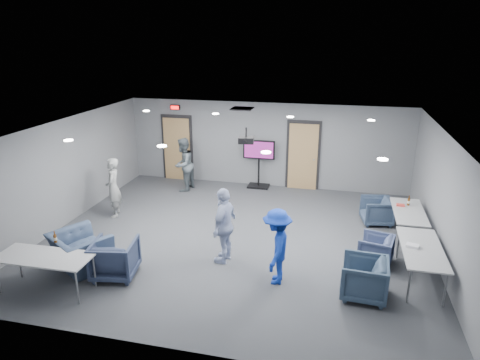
% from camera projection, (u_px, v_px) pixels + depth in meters
% --- Properties ---
extents(floor, '(9.00, 9.00, 0.00)m').
position_uv_depth(floor, '(236.00, 238.00, 10.39)').
color(floor, '#393C40').
rests_on(floor, ground).
extents(ceiling, '(9.00, 9.00, 0.00)m').
position_uv_depth(ceiling, '(236.00, 129.00, 9.52)').
color(ceiling, white).
rests_on(ceiling, wall_back).
extents(wall_back, '(9.00, 0.02, 2.70)m').
position_uv_depth(wall_back, '(266.00, 145.00, 13.64)').
color(wall_back, slate).
rests_on(wall_back, floor).
extents(wall_front, '(9.00, 0.02, 2.70)m').
position_uv_depth(wall_front, '(171.00, 274.00, 6.27)').
color(wall_front, slate).
rests_on(wall_front, floor).
extents(wall_left, '(0.02, 8.00, 2.70)m').
position_uv_depth(wall_left, '(65.00, 172.00, 10.94)').
color(wall_left, slate).
rests_on(wall_left, floor).
extents(wall_right, '(0.02, 8.00, 2.70)m').
position_uv_depth(wall_right, '(444.00, 202.00, 8.98)').
color(wall_right, slate).
rests_on(wall_right, floor).
extents(door_left, '(1.06, 0.17, 2.24)m').
position_uv_depth(door_left, '(177.00, 148.00, 14.34)').
color(door_left, black).
rests_on(door_left, wall_back).
extents(door_right, '(1.06, 0.17, 2.24)m').
position_uv_depth(door_right, '(303.00, 156.00, 13.43)').
color(door_right, black).
rests_on(door_right, wall_back).
extents(exit_sign, '(0.32, 0.08, 0.16)m').
position_uv_depth(exit_sign, '(175.00, 107.00, 13.88)').
color(exit_sign, black).
rests_on(exit_sign, wall_back).
extents(hvac_diffuser, '(0.60, 0.60, 0.03)m').
position_uv_depth(hvac_diffuser, '(242.00, 109.00, 12.22)').
color(hvac_diffuser, black).
rests_on(hvac_diffuser, ceiling).
extents(downlights, '(6.18, 3.78, 0.02)m').
position_uv_depth(downlights, '(236.00, 129.00, 9.53)').
color(downlights, white).
rests_on(downlights, ceiling).
extents(person_a, '(0.57, 0.69, 1.62)m').
position_uv_depth(person_a, '(113.00, 188.00, 11.42)').
color(person_a, gray).
rests_on(person_a, floor).
extents(person_b, '(0.76, 0.91, 1.68)m').
position_uv_depth(person_b, '(183.00, 165.00, 13.36)').
color(person_b, slate).
rests_on(person_b, floor).
extents(person_c, '(0.56, 1.03, 1.68)m').
position_uv_depth(person_c, '(224.00, 225.00, 9.09)').
color(person_c, '#AAB8DB').
rests_on(person_c, floor).
extents(person_d, '(0.58, 1.00, 1.54)m').
position_uv_depth(person_d, '(277.00, 247.00, 8.32)').
color(person_d, '#1835A1').
rests_on(person_d, floor).
extents(chair_right_a, '(0.87, 0.86, 0.69)m').
position_uv_depth(chair_right_a, '(377.00, 211.00, 11.10)').
color(chair_right_a, '#324156').
rests_on(chair_right_a, floor).
extents(chair_right_b, '(0.83, 0.81, 0.63)m').
position_uv_depth(chair_right_b, '(376.00, 250.00, 9.16)').
color(chair_right_b, '#3E496C').
rests_on(chair_right_b, floor).
extents(chair_right_c, '(0.89, 0.87, 0.77)m').
position_uv_depth(chair_right_c, '(364.00, 278.00, 7.95)').
color(chair_right_c, '#34455A').
rests_on(chair_right_c, floor).
extents(chair_front_a, '(0.98, 1.00, 0.79)m').
position_uv_depth(chair_front_a, '(115.00, 258.00, 8.64)').
color(chair_front_a, '#323C57').
rests_on(chair_front_a, floor).
extents(chair_front_b, '(1.51, 1.46, 0.75)m').
position_uv_depth(chair_front_b, '(80.00, 251.00, 8.99)').
color(chair_front_b, '#394862').
rests_on(chair_front_b, floor).
extents(table_right_a, '(0.71, 1.70, 0.73)m').
position_uv_depth(table_right_a, '(409.00, 213.00, 10.13)').
color(table_right_a, silver).
rests_on(table_right_a, floor).
extents(table_right_b, '(0.77, 1.85, 0.73)m').
position_uv_depth(table_right_b, '(422.00, 250.00, 8.38)').
color(table_right_b, silver).
rests_on(table_right_b, floor).
extents(table_front_left, '(1.84, 0.80, 0.73)m').
position_uv_depth(table_front_left, '(44.00, 258.00, 8.06)').
color(table_front_left, silver).
rests_on(table_front_left, floor).
extents(bottle_front, '(0.07, 0.07, 0.26)m').
position_uv_depth(bottle_front, '(55.00, 238.00, 8.53)').
color(bottle_front, '#59310F').
rests_on(bottle_front, table_front_left).
extents(bottle_right, '(0.07, 0.07, 0.25)m').
position_uv_depth(bottle_right, '(409.00, 202.00, 10.42)').
color(bottle_right, '#59310F').
rests_on(bottle_right, table_right_a).
extents(snack_box, '(0.20, 0.14, 0.04)m').
position_uv_depth(snack_box, '(400.00, 205.00, 10.41)').
color(snack_box, '#D93E36').
rests_on(snack_box, table_right_a).
extents(wrapper, '(0.27, 0.22, 0.05)m').
position_uv_depth(wrapper, '(412.00, 246.00, 8.38)').
color(wrapper, white).
rests_on(wrapper, table_right_b).
extents(tv_stand, '(1.01, 0.48, 1.55)m').
position_uv_depth(tv_stand, '(259.00, 161.00, 13.60)').
color(tv_stand, black).
rests_on(tv_stand, floor).
extents(projector, '(0.39, 0.36, 0.36)m').
position_uv_depth(projector, '(246.00, 140.00, 9.77)').
color(projector, black).
rests_on(projector, ceiling).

